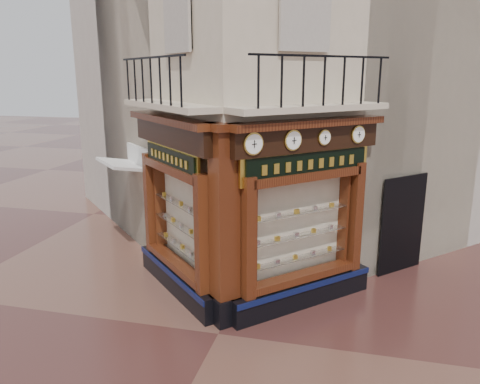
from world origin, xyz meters
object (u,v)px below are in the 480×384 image
(signboard_left, at_px, (171,158))
(signboard_right, at_px, (308,164))
(corner_pilaster, at_px, (224,229))
(clock_b, at_px, (293,140))
(clock_c, at_px, (324,137))
(clock_d, at_px, (358,134))
(clock_a, at_px, (253,144))
(awning, at_px, (128,253))

(signboard_left, xyz_separation_m, signboard_right, (2.92, -0.00, 0.00))
(corner_pilaster, relative_size, signboard_left, 2.08)
(clock_b, height_order, clock_c, clock_b)
(signboard_left, distance_m, signboard_right, 2.92)
(corner_pilaster, relative_size, clock_b, 10.04)
(clock_c, bearing_deg, clock_d, 0.00)
(clock_a, distance_m, awning, 6.25)
(corner_pilaster, distance_m, awning, 5.01)
(corner_pilaster, bearing_deg, signboard_left, 100.25)
(awning, bearing_deg, signboard_right, -155.38)
(clock_b, xyz_separation_m, awning, (-4.80, 2.30, -3.62))
(clock_b, relative_size, awning, 0.24)
(corner_pilaster, height_order, clock_c, corner_pilaster)
(clock_d, relative_size, awning, 0.22)
(clock_c, xyz_separation_m, clock_d, (0.65, 0.65, -0.00))
(clock_b, height_order, awning, clock_b)
(clock_b, distance_m, signboard_left, 2.74)
(signboard_left, bearing_deg, signboard_right, -135.00)
(signboard_right, bearing_deg, clock_c, -21.05)
(signboard_right, bearing_deg, clock_b, -167.23)
(clock_a, height_order, clock_d, clock_a)
(clock_a, distance_m, clock_c, 1.67)
(clock_c, bearing_deg, signboard_right, 158.95)
(awning, bearing_deg, corner_pilaster, -173.79)
(corner_pilaster, xyz_separation_m, clock_b, (1.19, 0.59, 1.67))
(clock_d, xyz_separation_m, signboard_left, (-3.85, -0.77, -0.52))
(clock_a, relative_size, clock_c, 1.34)
(clock_b, bearing_deg, corner_pilaster, 161.31)
(clock_b, xyz_separation_m, clock_c, (0.55, 0.55, 0.00))
(clock_c, relative_size, clock_d, 0.84)
(corner_pilaster, height_order, clock_a, corner_pilaster)
(clock_d, bearing_deg, signboard_left, 146.33)
(clock_a, xyz_separation_m, clock_d, (1.82, 1.82, -0.00))
(corner_pilaster, bearing_deg, clock_d, -8.23)
(corner_pilaster, relative_size, awning, 2.41)
(clock_b, relative_size, signboard_right, 0.17)
(clock_b, bearing_deg, signboard_left, 125.95)
(clock_b, bearing_deg, clock_a, -180.00)
(clock_d, bearing_deg, clock_c, -180.00)
(corner_pilaster, relative_size, clock_a, 9.63)
(clock_d, distance_m, awning, 7.09)
(clock_c, xyz_separation_m, signboard_right, (-0.28, -0.12, -0.52))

